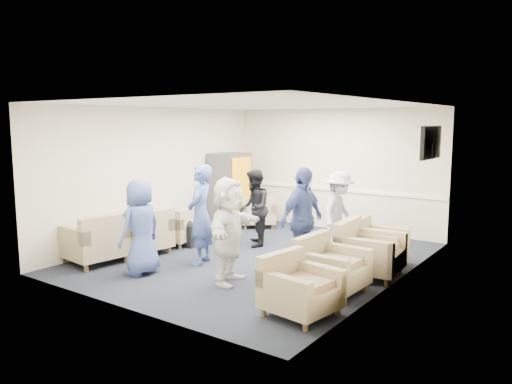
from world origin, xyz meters
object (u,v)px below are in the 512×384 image
Objects in this scene: person_mid_right at (302,220)px; person_front_right at (229,230)px; person_front_left at (141,227)px; person_mid_left at (201,214)px; armchair_right_near at (298,290)px; vending_machine at (230,190)px; armchair_corner at (258,214)px; person_back_right at (339,212)px; armchair_right_midfar at (367,253)px; armchair_right_midnear at (329,269)px; person_back_left at (254,208)px; armchair_left_mid at (143,235)px; armchair_left_far at (178,228)px; armchair_left_near at (96,242)px; armchair_right_far at (375,246)px.

person_front_right is at bearing 158.97° from person_mid_right.
person_mid_left reaches higher than person_front_left.
person_mid_left reaches higher than armchair_right_near.
person_mid_right is (3.16, -2.13, -0.00)m from vending_machine.
armchair_right_near reaches higher than armchair_corner.
person_back_right is 2.60m from person_front_right.
person_mid_right is at bearing 107.76° from armchair_right_midfar.
person_back_left reaches higher than armchair_right_midnear.
armchair_left_mid is 0.60× the size of vending_machine.
person_back_right reaches higher than armchair_left_far.
person_mid_left is at bearing -60.80° from vending_machine.
armchair_left_far is 1.58m from person_back_left.
person_front_left is at bearing 59.19° from armchair_corner.
armchair_right_midnear is at bearing -34.75° from vending_machine.
person_mid_left is 2.57m from person_back_right.
armchair_right_midnear is (3.91, 1.01, -0.03)m from armchair_left_near.
person_front_left reaches higher than person_back_right.
armchair_right_far is at bearing -15.28° from vending_machine.
armchair_right_near is at bearing -173.25° from armchair_right_midnear.
armchair_left_near is 0.60× the size of person_mid_right.
person_front_right is at bearing 52.31° from armchair_left_far.
armchair_right_midnear is at bearing 99.16° from armchair_corner.
armchair_right_midnear is at bearing -159.79° from person_back_right.
armchair_left_mid is 2.93m from vending_machine.
armchair_left_far is at bearing -83.21° from vending_machine.
person_mid_left reaches higher than person_mid_right.
armchair_left_near is at bearing -13.89° from armchair_left_far.
vending_machine reaches higher than armchair_corner.
armchair_left_far is 0.84× the size of armchair_corner.
vending_machine is at bearing -171.01° from person_mid_left.
vending_machine is (-4.10, 1.74, 0.48)m from armchair_right_midfar.
person_front_right is at bearing 89.20° from armchair_left_mid.
person_back_left is (-2.44, -0.12, 0.42)m from armchair_right_far.
armchair_right_midnear is 4.56m from armchair_corner.
armchair_right_midfar is 0.62× the size of person_front_right.
person_mid_right is 1.27m from person_front_right.
person_mid_right reaches higher than armchair_right_midfar.
armchair_right_midnear is at bearing 109.84° from person_front_left.
armchair_left_mid is 3.06m from person_mid_right.
person_back_left is (-2.49, 2.55, 0.43)m from armchair_right_near.
person_back_right reaches higher than armchair_right_near.
armchair_right_near is at bearing 85.50° from armchair_left_mid.
vending_machine is 1.11× the size of person_front_left.
person_back_left is (1.32, 0.75, 0.43)m from armchair_left_far.
person_front_right is (-0.56, -2.54, 0.05)m from person_back_right.
person_front_right reaches higher than person_back_right.
person_back_left is (1.49, 2.55, 0.38)m from armchair_left_near.
armchair_right_near is 1.64m from person_front_right.
armchair_left_near is 1.17× the size of armchair_right_midnear.
person_mid_right is (2.93, -0.18, 0.53)m from armchair_left_far.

